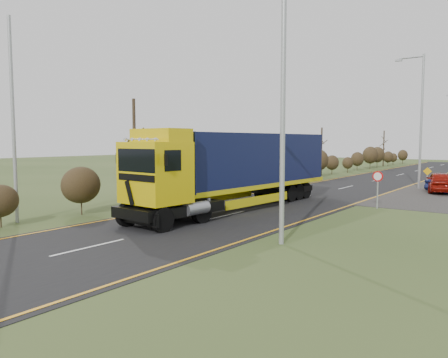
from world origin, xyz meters
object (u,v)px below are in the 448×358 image
Objects in this scene: streetlight_near at (280,98)px; speed_sign at (378,183)px; car_red_hatchback at (440,182)px; lorry at (237,165)px.

streetlight_near is 10.87m from speed_sign.
car_red_hatchback is 10.29m from speed_sign.
lorry is 16.53m from car_red_hatchback.
speed_sign is at bearing 87.94° from streetlight_near.
streetlight_near is 4.58× the size of speed_sign.
streetlight_near is at bearing -92.06° from speed_sign.
speed_sign is at bearing 40.56° from lorry.
streetlight_near reaches higher than car_red_hatchback.
lorry is at bearing 135.08° from streetlight_near.
lorry is 7.40× the size of speed_sign.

